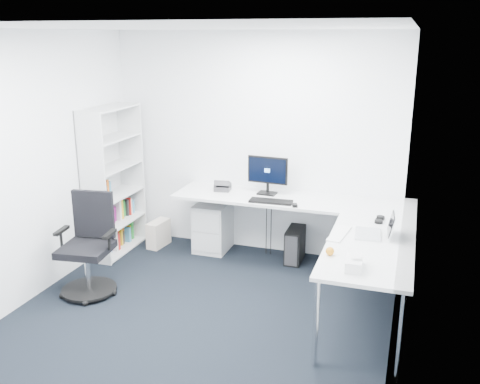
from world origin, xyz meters
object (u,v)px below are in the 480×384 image
(bookshelf, at_px, (113,181))
(laptop, at_px, (369,223))
(l_desk, at_px, (283,242))
(task_chair, at_px, (85,247))
(monitor, at_px, (267,175))

(bookshelf, height_order, laptop, bookshelf)
(l_desk, relative_size, bookshelf, 1.52)
(bookshelf, xyz_separation_m, task_chair, (0.33, -1.14, -0.38))
(monitor, bearing_deg, laptop, -34.48)
(l_desk, relative_size, monitor, 5.68)
(l_desk, height_order, laptop, laptop)
(bookshelf, bearing_deg, l_desk, -1.32)
(l_desk, bearing_deg, bookshelf, 178.68)
(l_desk, bearing_deg, monitor, 126.35)
(task_chair, xyz_separation_m, monitor, (1.52, 1.52, 0.51))
(l_desk, bearing_deg, task_chair, -149.33)
(l_desk, xyz_separation_m, bookshelf, (-2.17, 0.05, 0.51))
(task_chair, bearing_deg, monitor, 37.47)
(task_chair, bearing_deg, laptop, 3.00)
(task_chair, relative_size, laptop, 3.06)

